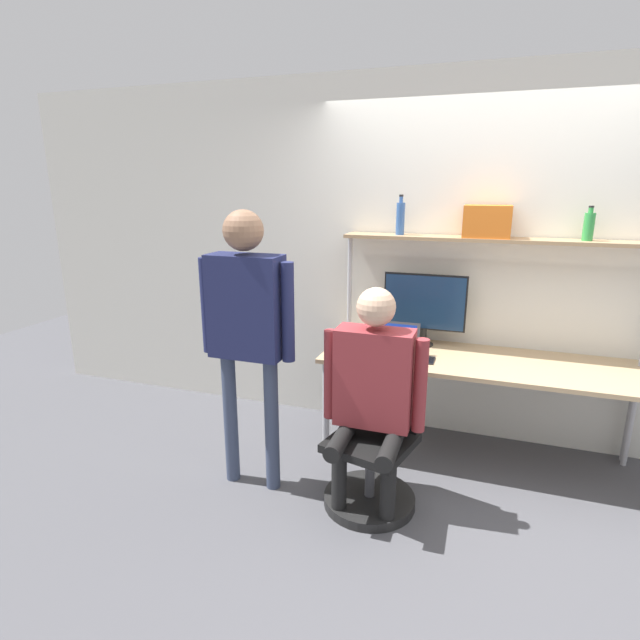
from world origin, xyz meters
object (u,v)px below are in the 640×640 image
office_chair (373,462)px  bottle_blue (400,218)px  storage_box (487,221)px  bottle_green (589,226)px  monitor (424,305)px  person_standing (247,315)px  cell_phone (429,360)px  laptop (393,347)px  person_seated (373,384)px

office_chair → bottle_blue: bearing=94.1°
storage_box → bottle_green: bearing=0.0°
monitor → bottle_blue: 0.66m
office_chair → bottle_green: size_ratio=4.02×
office_chair → person_standing: size_ratio=0.50×
person_standing → storage_box: size_ratio=5.68×
monitor → cell_phone: (0.10, -0.35, -0.30)m
cell_phone → storage_box: bearing=51.3°
cell_phone → office_chair: 0.81m
laptop → bottle_blue: bearing=97.1°
laptop → person_seated: person_seated is taller
person_seated → bottle_green: bottle_green is taller
person_seated → storage_box: (0.54, 1.02, 0.87)m
laptop → bottle_green: bearing=15.6°
monitor → laptop: 0.43m
office_chair → person_seated: (-0.01, -0.04, 0.53)m
storage_box → bottle_blue: bearing=180.0°
monitor → bottle_green: bottle_green is taller
cell_phone → office_chair: size_ratio=0.17×
laptop → bottle_blue: size_ratio=1.25×
bottle_blue → storage_box: size_ratio=0.91×
bottle_blue → bottle_green: 1.22m
monitor → storage_box: size_ratio=1.93×
laptop → person_standing: 1.10m
laptop → office_chair: 0.84m
person_standing → storage_box: 1.76m
office_chair → bottle_green: (1.15, 0.97, 1.38)m
laptop → cell_phone: bearing=-8.0°
person_seated → storage_box: size_ratio=4.35×
cell_phone → bottle_blue: bottle_blue is taller
cell_phone → bottle_green: bottle_green is taller
office_chair → person_standing: person_standing is taller
person_standing → bottle_blue: (0.72, 1.04, 0.53)m
bottle_blue → bottle_green: size_ratio=1.28×
monitor → bottle_green: 1.18m
laptop → cell_phone: laptop is taller
storage_box → laptop: bearing=-149.3°
office_chair → bottle_green: bearing=40.2°
cell_phone → bottle_green: 1.34m
monitor → laptop: (-0.17, -0.31, -0.24)m
office_chair → bottle_green: bottle_green is taller
office_chair → cell_phone: bearing=69.1°
monitor → bottle_green: bearing=0.9°
person_seated → monitor: bearing=81.6°
office_chair → bottle_blue: 1.71m
bottle_blue → storage_box: (0.60, 0.00, -0.01)m
person_standing → bottle_green: bearing=28.1°
bottle_green → person_standing: bearing=-151.9°
monitor → cell_phone: bearing=-74.7°
office_chair → storage_box: storage_box is taller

